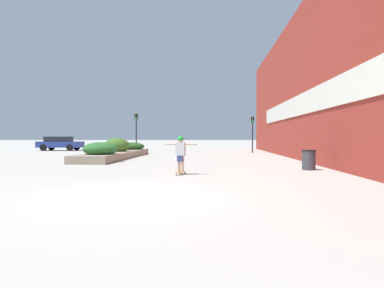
{
  "coord_description": "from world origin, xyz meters",
  "views": [
    {
      "loc": [
        1.82,
        -7.71,
        1.37
      ],
      "look_at": [
        0.46,
        14.22,
        0.93
      ],
      "focal_mm": 32.0,
      "sensor_mm": 36.0,
      "label": 1
    }
  ],
  "objects_px": {
    "trash_bin": "(309,160)",
    "traffic_light_right": "(253,128)",
    "skateboard": "(181,173)",
    "skateboarder": "(181,150)",
    "car_leftmost": "(60,143)",
    "traffic_light_left": "(136,126)",
    "car_center_left": "(341,143)"
  },
  "relations": [
    {
      "from": "traffic_light_right",
      "to": "skateboard",
      "type": "bearing_deg",
      "value": -104.62
    },
    {
      "from": "car_leftmost",
      "to": "trash_bin",
      "type": "bearing_deg",
      "value": 45.33
    },
    {
      "from": "trash_bin",
      "to": "traffic_light_left",
      "type": "height_order",
      "value": "traffic_light_left"
    },
    {
      "from": "skateboarder",
      "to": "traffic_light_right",
      "type": "relative_size",
      "value": 0.42
    },
    {
      "from": "car_leftmost",
      "to": "traffic_light_left",
      "type": "distance_m",
      "value": 9.52
    },
    {
      "from": "skateboard",
      "to": "trash_bin",
      "type": "relative_size",
      "value": 0.86
    },
    {
      "from": "skateboard",
      "to": "skateboarder",
      "type": "distance_m",
      "value": 0.83
    },
    {
      "from": "car_center_left",
      "to": "traffic_light_right",
      "type": "bearing_deg",
      "value": 113.75
    },
    {
      "from": "car_center_left",
      "to": "traffic_light_left",
      "type": "xyz_separation_m",
      "value": [
        -19.35,
        -3.75,
        1.6
      ]
    },
    {
      "from": "car_center_left",
      "to": "traffic_light_right",
      "type": "height_order",
      "value": "traffic_light_right"
    },
    {
      "from": "skateboarder",
      "to": "car_center_left",
      "type": "relative_size",
      "value": 0.33
    },
    {
      "from": "skateboard",
      "to": "traffic_light_right",
      "type": "relative_size",
      "value": 0.23
    },
    {
      "from": "skateboarder",
      "to": "car_center_left",
      "type": "height_order",
      "value": "car_center_left"
    },
    {
      "from": "car_leftmost",
      "to": "car_center_left",
      "type": "bearing_deg",
      "value": 90.45
    },
    {
      "from": "traffic_light_left",
      "to": "car_leftmost",
      "type": "bearing_deg",
      "value": 157.89
    },
    {
      "from": "car_leftmost",
      "to": "traffic_light_right",
      "type": "distance_m",
      "value": 19.48
    },
    {
      "from": "trash_bin",
      "to": "car_leftmost",
      "type": "height_order",
      "value": "car_leftmost"
    },
    {
      "from": "traffic_light_left",
      "to": "trash_bin",
      "type": "bearing_deg",
      "value": -55.44
    },
    {
      "from": "traffic_light_right",
      "to": "trash_bin",
      "type": "bearing_deg",
      "value": -87.98
    },
    {
      "from": "trash_bin",
      "to": "skateboarder",
      "type": "bearing_deg",
      "value": -157.86
    },
    {
      "from": "skateboard",
      "to": "skateboarder",
      "type": "xyz_separation_m",
      "value": [
        0.0,
        0.0,
        0.83
      ]
    },
    {
      "from": "trash_bin",
      "to": "traffic_light_right",
      "type": "relative_size",
      "value": 0.27
    },
    {
      "from": "skateboard",
      "to": "car_center_left",
      "type": "xyz_separation_m",
      "value": [
        13.61,
        21.72,
        0.69
      ]
    },
    {
      "from": "trash_bin",
      "to": "traffic_light_left",
      "type": "distance_m",
      "value": 19.35
    },
    {
      "from": "trash_bin",
      "to": "car_leftmost",
      "type": "distance_m",
      "value": 27.58
    },
    {
      "from": "skateboard",
      "to": "car_center_left",
      "type": "bearing_deg",
      "value": 73.77
    },
    {
      "from": "skateboarder",
      "to": "car_leftmost",
      "type": "distance_m",
      "value": 25.89
    },
    {
      "from": "car_leftmost",
      "to": "car_center_left",
      "type": "relative_size",
      "value": 1.09
    },
    {
      "from": "skateboard",
      "to": "skateboarder",
      "type": "height_order",
      "value": "skateboarder"
    },
    {
      "from": "skateboard",
      "to": "traffic_light_right",
      "type": "height_order",
      "value": "traffic_light_right"
    },
    {
      "from": "car_leftmost",
      "to": "traffic_light_right",
      "type": "bearing_deg",
      "value": 78.93
    },
    {
      "from": "traffic_light_left",
      "to": "skateboarder",
      "type": "bearing_deg",
      "value": -72.29
    }
  ]
}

